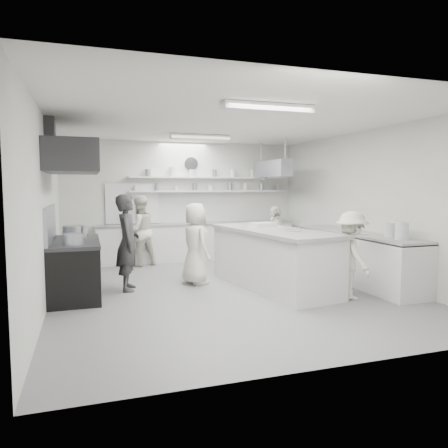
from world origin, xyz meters
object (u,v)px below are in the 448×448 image
object	(u,v)px
stove	(75,270)
prep_island	(273,260)
cook_stove	(128,243)
cook_back	(139,231)
back_counter	(198,242)
right_counter	(357,258)

from	to	relation	value
stove	prep_island	size ratio (longest dim) A/B	0.64
stove	cook_stove	distance (m)	1.00
stove	cook_back	world-z (taller)	cook_back
back_counter	cook_stove	size ratio (longest dim) A/B	2.88
cook_stove	back_counter	bearing A→B (deg)	-28.77
cook_stove	stove	bearing A→B (deg)	105.23
right_counter	prep_island	bearing A→B (deg)	176.90
back_counter	prep_island	distance (m)	3.36
stove	right_counter	bearing A→B (deg)	-6.52
back_counter	cook_stove	distance (m)	3.37
stove	right_counter	distance (m)	5.28
cook_stove	prep_island	bearing A→B (deg)	-95.67
prep_island	cook_stove	bearing A→B (deg)	157.20
stove	prep_island	bearing A→B (deg)	-8.24
right_counter	cook_stove	xyz separation A→B (m)	(-4.35, 0.72, 0.40)
back_counter	cook_stove	xyz separation A→B (m)	(-2.00, -2.68, 0.41)
back_counter	cook_back	world-z (taller)	cook_back
cook_back	back_counter	bearing A→B (deg)	174.52
right_counter	back_counter	bearing A→B (deg)	124.65
stove	prep_island	xyz separation A→B (m)	(3.48, -0.50, 0.07)
stove	right_counter	world-z (taller)	right_counter
stove	cook_stove	size ratio (longest dim) A/B	1.04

